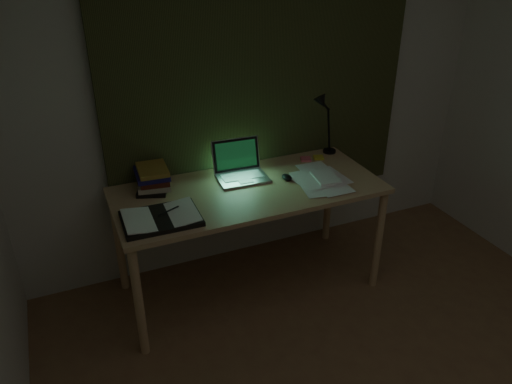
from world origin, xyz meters
TOP-DOWN VIEW (x-y plane):
  - wall_back at (0.00, 2.00)m, footprint 3.50×0.00m
  - curtain at (0.00, 1.96)m, footprint 2.20×0.06m
  - desk at (-0.27, 1.54)m, footprint 1.73×0.76m
  - laptop at (-0.26, 1.68)m, footprint 0.35×0.39m
  - open_textbook at (-0.89, 1.37)m, footprint 0.45×0.32m
  - book_stack at (-0.84, 1.77)m, footprint 0.24×0.27m
  - loose_papers at (0.20, 1.47)m, footprint 0.34×0.36m
  - mouse at (0.01, 1.56)m, footprint 0.06×0.09m
  - sticky_yellow at (0.37, 1.78)m, footprint 0.09×0.09m
  - sticky_pink at (0.27, 1.79)m, footprint 0.09×0.09m
  - desk_lamp at (0.50, 1.84)m, footprint 0.39×0.33m

SIDE VIEW (x-z plane):
  - desk at x=-0.27m, z-range 0.00..0.79m
  - sticky_yellow at x=0.37m, z-range 0.79..0.80m
  - sticky_pink at x=0.27m, z-range 0.79..0.80m
  - loose_papers at x=0.20m, z-range 0.79..0.81m
  - mouse at x=0.01m, z-range 0.79..0.82m
  - open_textbook at x=-0.89m, z-range 0.79..0.83m
  - book_stack at x=-0.84m, z-range 0.79..0.95m
  - laptop at x=-0.26m, z-range 0.79..1.03m
  - desk_lamp at x=0.50m, z-range 0.79..1.30m
  - wall_back at x=0.00m, z-range 0.00..2.50m
  - curtain at x=0.00m, z-range 0.45..2.45m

